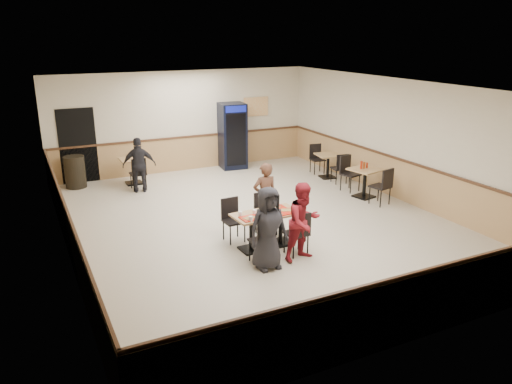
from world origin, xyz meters
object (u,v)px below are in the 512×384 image
diner_woman_right (304,222)px  side_table_far (328,162)px  pepsi_cooler (232,136)px  lone_diner (139,165)px  diner_woman_left (268,228)px  trash_bin (75,172)px  main_table (266,224)px  side_table_near (365,178)px  diner_man_opposite (265,197)px  back_table (133,167)px

diner_woman_right → side_table_far: diner_woman_right is taller
pepsi_cooler → lone_diner: bearing=-153.4°
diner_woman_left → trash_bin: (-2.49, 6.66, -0.33)m
lone_diner → pepsi_cooler: size_ratio=0.73×
main_table → side_table_near: side_table_near is taller
side_table_near → trash_bin: size_ratio=0.97×
main_table → side_table_near: 4.05m
diner_woman_right → trash_bin: 7.38m
lone_diner → trash_bin: (-1.50, 1.17, -0.30)m
diner_woman_left → lone_diner: 5.58m
side_table_far → trash_bin: 7.10m
diner_man_opposite → back_table: diner_man_opposite is taller
trash_bin → diner_man_opposite: bearing=-56.9°
diner_woman_right → main_table: bearing=105.2°
main_table → back_table: size_ratio=1.87×
diner_man_opposite → pepsi_cooler: (1.44, 5.05, 0.26)m
trash_bin → side_table_near: bearing=-32.4°
trash_bin → pepsi_cooler: bearing=0.5°
side_table_far → side_table_near: bearing=-95.1°
diner_man_opposite → side_table_near: bearing=-163.8°
main_table → pepsi_cooler: 6.18m
trash_bin → back_table: bearing=-13.1°
side_table_near → trash_bin: 7.78m
back_table → diner_woman_left: bearing=-81.2°
diner_man_opposite → pepsi_cooler: size_ratio=0.74×
main_table → diner_woman_right: bearing=-67.6°
pepsi_cooler → side_table_far: bearing=-42.4°
diner_man_opposite → trash_bin: bearing=-55.0°
trash_bin → diner_woman_left: bearing=-69.5°
diner_woman_right → side_table_near: 4.14m
diner_woman_right → back_table: bearing=95.6°
main_table → side_table_far: (3.86, 3.60, -0.01)m
diner_man_opposite → diner_woman_left: bearing=66.7°
side_table_near → lone_diner: bearing=149.4°
back_table → lone_diner: bearing=-90.0°
diner_woman_right → lone_diner: 5.72m
side_table_near → diner_woman_left: bearing=-148.6°
lone_diner → side_table_far: lone_diner is taller
lone_diner → trash_bin: bearing=-24.2°
diner_woman_right → diner_man_opposite: (0.02, 1.62, -0.00)m
diner_woman_left → back_table: 6.39m
main_table → back_table: bearing=101.3°
diner_woman_right → lone_diner: bearing=97.8°
lone_diner → diner_man_opposite: bearing=128.4°
side_table_near → side_table_far: 1.94m
lone_diner → side_table_near: 5.89m
diner_man_opposite → side_table_near: 3.42m
diner_woman_left → trash_bin: 7.12m
lone_diner → back_table: (0.00, 0.82, -0.25)m
side_table_near → diner_woman_right: bearing=-143.5°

